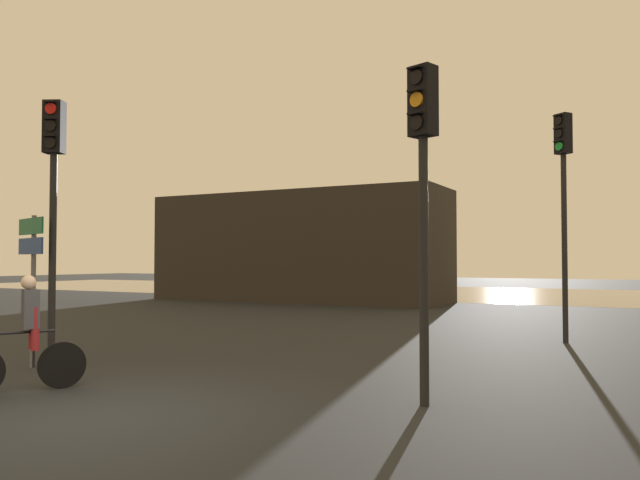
# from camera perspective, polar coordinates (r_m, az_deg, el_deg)

# --- Properties ---
(ground_plane) EXTENTS (120.00, 120.00, 0.00)m
(ground_plane) POSITION_cam_1_polar(r_m,az_deg,el_deg) (7.98, -20.98, -14.98)
(ground_plane) COLOR black
(water_strip) EXTENTS (80.00, 16.00, 0.01)m
(water_strip) POSITION_cam_1_polar(r_m,az_deg,el_deg) (35.05, 18.08, -4.75)
(water_strip) COLOR gray
(water_strip) RESTS_ON ground
(distant_building) EXTENTS (13.43, 4.00, 4.83)m
(distant_building) POSITION_cam_1_polar(r_m,az_deg,el_deg) (28.20, -1.99, -0.67)
(distant_building) COLOR #2D2823
(distant_building) RESTS_ON ground
(traffic_light_near_right) EXTENTS (0.38, 0.40, 4.30)m
(traffic_light_near_right) POSITION_cam_1_polar(r_m,az_deg,el_deg) (8.06, 9.40, 6.50)
(traffic_light_near_right) COLOR black
(traffic_light_near_right) RESTS_ON ground
(traffic_light_far_right) EXTENTS (0.40, 0.42, 5.10)m
(traffic_light_far_right) POSITION_cam_1_polar(r_m,az_deg,el_deg) (14.93, 21.38, 4.71)
(traffic_light_far_right) COLOR black
(traffic_light_far_right) RESTS_ON ground
(traffic_light_near_left) EXTENTS (0.39, 0.41, 4.55)m
(traffic_light_near_left) POSITION_cam_1_polar(r_m,az_deg,el_deg) (11.58, -23.20, 4.88)
(traffic_light_near_left) COLOR black
(traffic_light_near_left) RESTS_ON ground
(direction_sign_post) EXTENTS (1.05, 0.38, 2.60)m
(direction_sign_post) POSITION_cam_1_polar(r_m,az_deg,el_deg) (11.76, -24.85, -1.85)
(direction_sign_post) COLOR slate
(direction_sign_post) RESTS_ON ground
(cyclist) EXTENTS (0.88, 1.50, 1.62)m
(cyclist) POSITION_cam_1_polar(r_m,az_deg,el_deg) (9.65, -25.20, -7.68)
(cyclist) COLOR black
(cyclist) RESTS_ON ground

